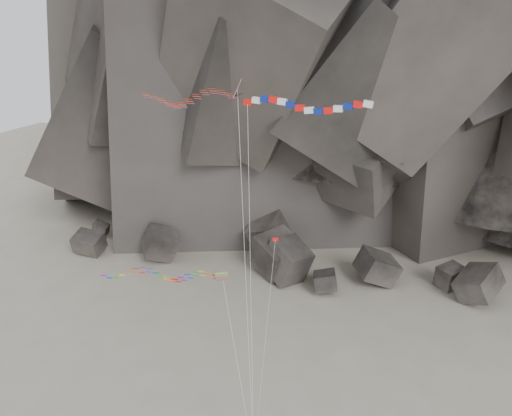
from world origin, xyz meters
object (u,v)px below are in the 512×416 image
(delta_kite, at_px, (183,97))
(parafoil_kite, at_px, (157,274))
(pennant_kite, at_px, (270,287))
(banner_kite, at_px, (305,107))

(delta_kite, bearing_deg, parafoil_kite, -131.35)
(pennant_kite, bearing_deg, parafoil_kite, 155.22)
(banner_kite, xyz_separation_m, parafoil_kite, (-12.95, -3.47, -15.76))
(banner_kite, height_order, pennant_kite, banner_kite)
(banner_kite, bearing_deg, parafoil_kite, -162.35)
(banner_kite, height_order, parafoil_kite, banner_kite)
(delta_kite, relative_size, banner_kite, 1.05)
(delta_kite, xyz_separation_m, pennant_kite, (8.74, -2.20, -16.30))
(parafoil_kite, relative_size, pennant_kite, 0.95)
(delta_kite, distance_m, parafoil_kite, 16.61)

